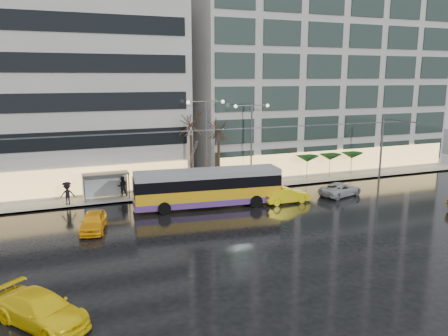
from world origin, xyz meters
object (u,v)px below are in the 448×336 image
street_lamp_near (206,132)px  taxi_a (93,221)px  trolleybus (208,189)px  bus_shelter (101,180)px

street_lamp_near → taxi_a: street_lamp_near is taller
trolleybus → taxi_a: size_ratio=3.12×
trolleybus → street_lamp_near: (1.71, 5.50, 4.35)m
trolleybus → taxi_a: (-10.14, -2.87, -0.91)m
trolleybus → bus_shelter: (-8.68, 5.39, 0.32)m
trolleybus → taxi_a: trolleybus is taller
bus_shelter → taxi_a: bus_shelter is taller
bus_shelter → taxi_a: 8.48m
street_lamp_near → taxi_a: 15.43m
bus_shelter → trolleybus: bearing=-31.8°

